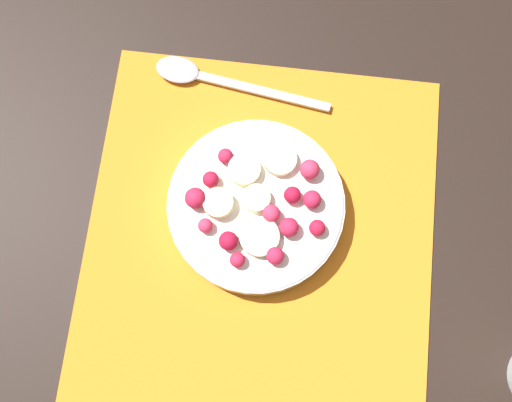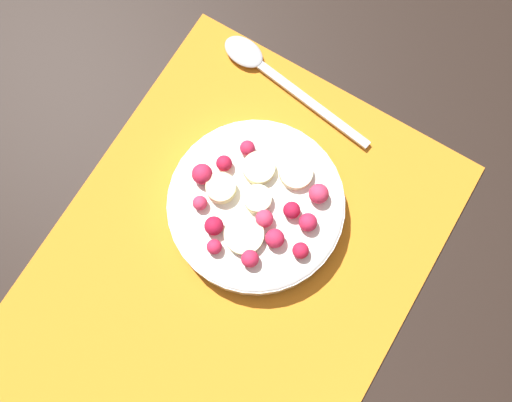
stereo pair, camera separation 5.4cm
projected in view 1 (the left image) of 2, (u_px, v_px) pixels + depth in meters
name	position (u px, v px, depth m)	size (l,w,h in m)	color
ground_plane	(256.00, 274.00, 0.56)	(3.00, 3.00, 0.00)	black
placemat	(256.00, 273.00, 0.56)	(0.45, 0.34, 0.01)	orange
fruit_bowl	(256.00, 205.00, 0.55)	(0.17, 0.17, 0.05)	white
spoon	(205.00, 77.00, 0.60)	(0.05, 0.19, 0.01)	#B2B2B7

